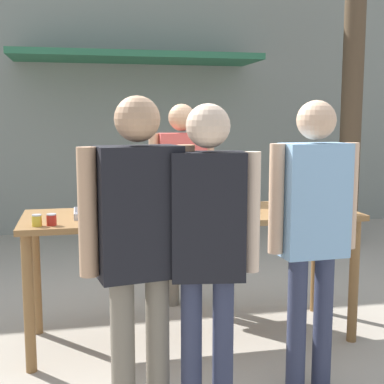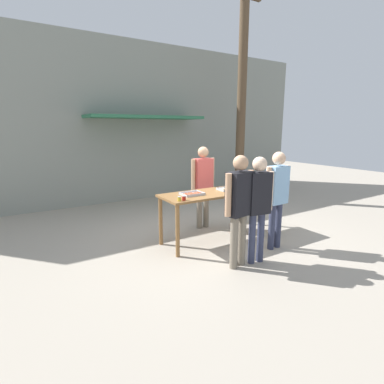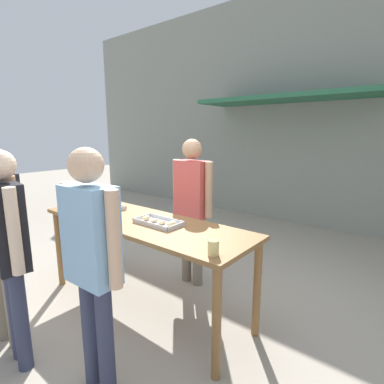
% 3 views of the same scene
% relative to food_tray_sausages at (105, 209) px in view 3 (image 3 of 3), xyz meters
% --- Properties ---
extents(ground_plane, '(24.00, 24.00, 0.00)m').
position_rel_food_tray_sausages_xyz_m(ground_plane, '(0.64, -0.02, -0.96)').
color(ground_plane, '#A39989').
extents(building_facade_back, '(12.00, 1.11, 4.50)m').
position_rel_food_tray_sausages_xyz_m(building_facade_back, '(0.64, 3.96, 1.30)').
color(building_facade_back, gray).
rests_on(building_facade_back, ground).
extents(serving_table, '(2.38, 0.76, 0.94)m').
position_rel_food_tray_sausages_xyz_m(serving_table, '(0.64, -0.02, -0.13)').
color(serving_table, brown).
rests_on(serving_table, ground).
extents(food_tray_sausages, '(0.39, 0.30, 0.04)m').
position_rel_food_tray_sausages_xyz_m(food_tray_sausages, '(0.00, 0.00, 0.00)').
color(food_tray_sausages, silver).
rests_on(food_tray_sausages, serving_table).
extents(food_tray_buns, '(0.47, 0.24, 0.06)m').
position_rel_food_tray_sausages_xyz_m(food_tray_buns, '(0.86, -0.00, 0.00)').
color(food_tray_buns, silver).
rests_on(food_tray_buns, serving_table).
extents(condiment_jar_mustard, '(0.06, 0.06, 0.08)m').
position_rel_food_tray_sausages_xyz_m(condiment_jar_mustard, '(-0.42, -0.29, 0.02)').
color(condiment_jar_mustard, gold).
rests_on(condiment_jar_mustard, serving_table).
extents(condiment_jar_ketchup, '(0.06, 0.06, 0.08)m').
position_rel_food_tray_sausages_xyz_m(condiment_jar_ketchup, '(-0.33, -0.28, 0.02)').
color(condiment_jar_ketchup, '#B22319').
rests_on(condiment_jar_ketchup, serving_table).
extents(beer_cup, '(0.08, 0.08, 0.11)m').
position_rel_food_tray_sausages_xyz_m(beer_cup, '(1.69, -0.28, 0.04)').
color(beer_cup, '#DBC67A').
rests_on(beer_cup, serving_table).
extents(person_server_behind_table, '(0.56, 0.23, 1.74)m').
position_rel_food_tray_sausages_xyz_m(person_server_behind_table, '(0.70, 0.70, 0.09)').
color(person_server_behind_table, '#756B5B').
rests_on(person_server_behind_table, ground).
extents(person_customer_with_cup, '(0.55, 0.23, 1.72)m').
position_rel_food_tray_sausages_xyz_m(person_customer_with_cup, '(1.16, -0.92, 0.08)').
color(person_customer_with_cup, '#333851').
rests_on(person_customer_with_cup, ground).
extents(person_customer_waiting_in_line, '(0.53, 0.25, 1.69)m').
position_rel_food_tray_sausages_xyz_m(person_customer_waiting_in_line, '(0.47, -1.17, 0.07)').
color(person_customer_waiting_in_line, '#333851').
rests_on(person_customer_waiting_in_line, ground).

